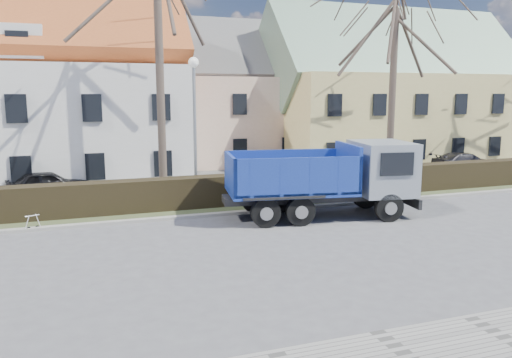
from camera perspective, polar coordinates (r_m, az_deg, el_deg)
name	(u,v)px	position (r m, az deg, el deg)	size (l,w,h in m)	color
ground	(270,248)	(15.77, 1.65, -7.90)	(120.00, 120.00, 0.00)	#4E4E51
curb_far	(229,213)	(19.96, -3.06, -3.93)	(80.00, 0.30, 0.12)	gray
grass_strip	(219,205)	(21.46, -4.25, -2.99)	(80.00, 3.00, 0.10)	#384225
hedge	(220,192)	(21.15, -4.13, -1.52)	(60.00, 0.90, 1.30)	black
building_pink	(223,104)	(35.31, -3.85, 8.50)	(10.80, 8.80, 8.00)	beige
building_yellow	(394,101)	(37.68, 15.54, 8.63)	(18.80, 10.80, 8.50)	tan
tree_1	(159,57)	(22.83, -10.99, 13.48)	(9.20, 9.20, 12.65)	#43372E
tree_2	(393,79)	(27.28, 15.38, 10.95)	(8.00, 8.00, 11.00)	#43372E
dump_truck	(315,179)	(19.40, 6.71, -0.02)	(7.54, 2.80, 3.02)	navy
streetlight	(195,131)	(21.58, -6.99, 5.43)	(0.50, 0.50, 6.35)	#929597
cart_frame	(27,223)	(19.24, -24.72, -4.57)	(0.69, 0.39, 0.63)	silver
parked_car_a	(48,184)	(25.17, -22.69, -0.50)	(1.47, 3.65, 1.24)	black
parked_car_b	(465,162)	(32.95, 22.77, 1.75)	(1.72, 4.24, 1.23)	black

